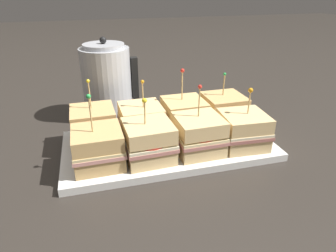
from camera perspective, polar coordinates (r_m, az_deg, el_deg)
name	(u,v)px	position (r m, az deg, el deg)	size (l,w,h in m)	color
ground_plane	(168,148)	(0.77, 0.00, -4.28)	(6.00, 6.00, 0.00)	#2D2823
serving_platter	(168,145)	(0.76, 0.00, -3.70)	(0.52, 0.26, 0.02)	silver
sandwich_front_far_left	(98,148)	(0.67, -13.18, -4.02)	(0.11, 0.11, 0.17)	tan
sandwich_front_center_left	(149,141)	(0.67, -3.69, -2.93)	(0.11, 0.11, 0.15)	#DBB77A
sandwich_front_center_right	(198,135)	(0.70, 5.82, -1.65)	(0.11, 0.11, 0.16)	#DBB77A
sandwich_front_far_right	(243,130)	(0.75, 14.09, -0.73)	(0.12, 0.12, 0.15)	#DBB77A
sandwich_back_far_left	(94,125)	(0.77, -13.98, 0.16)	(0.11, 0.12, 0.16)	tan
sandwich_back_center_left	(141,121)	(0.78, -5.13, 0.98)	(0.11, 0.11, 0.15)	#DBB77A
sandwich_back_center_right	(184,116)	(0.80, 3.04, 1.99)	(0.11, 0.11, 0.17)	tan
sandwich_back_far_right	(223,111)	(0.85, 10.50, 2.90)	(0.11, 0.11, 0.15)	tan
kettle_steel	(107,82)	(0.93, -11.51, 8.21)	(0.17, 0.15, 0.24)	#B7BABF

